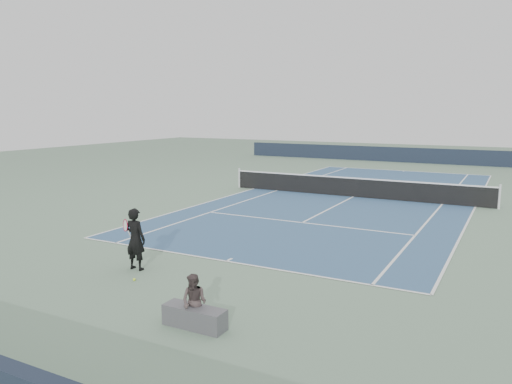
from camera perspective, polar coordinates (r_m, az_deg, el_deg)
The scene contains 7 objects.
ground at distance 24.75m, azimuth 11.05°, elevation -0.57°, with size 80.00×80.00×0.00m, color slate.
court_surface at distance 24.75m, azimuth 11.05°, elevation -0.55°, with size 10.97×23.77×0.01m, color #325378.
tennis_net at distance 24.67m, azimuth 11.08°, elevation 0.59°, with size 12.90×0.10×1.07m.
windscreen_far at distance 41.99m, azimuth 18.26°, elevation 3.98°, with size 30.00×0.25×1.20m, color black.
tennis_player at distance 13.57m, azimuth -13.63°, elevation -5.24°, with size 0.77×0.46×1.66m.
tennis_ball at distance 12.91m, azimuth -13.74°, elevation -9.68°, with size 0.07×0.07×0.07m, color #C7EA2F.
spectator_bench at distance 10.01m, azimuth -7.05°, elevation -13.15°, with size 1.31×0.49×1.10m.
Camera 1 is at (7.03, -23.36, 4.19)m, focal length 35.00 mm.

